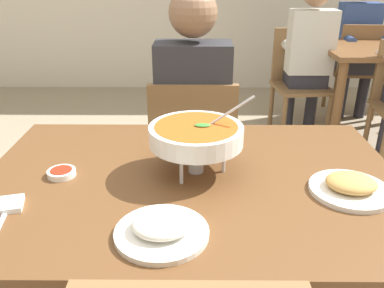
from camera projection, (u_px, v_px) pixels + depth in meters
The scene contains 14 objects.
dining_table_main at pixel (192, 206), 1.33m from camera, with size 1.35×0.92×0.78m.
chair_diner_main at pixel (193, 152), 2.07m from camera, with size 0.44×0.44×0.90m.
diner_main at pixel (193, 107), 2.01m from camera, with size 0.40×0.45×1.31m.
curry_bowl at pixel (196, 135), 1.27m from camera, with size 0.33×0.30×0.26m.
rice_plate at pixel (162, 229), 1.01m from camera, with size 0.24×0.24×0.06m.
appetizer_plate at pixel (350, 186), 1.20m from camera, with size 0.24×0.24×0.06m.
sauce_dish at pixel (62, 173), 1.29m from camera, with size 0.09×0.09×0.02m.
napkin_folded at pixel (0, 206), 1.12m from camera, with size 0.12×0.08×0.02m, color white.
spoon_utensil at pixel (3, 217), 1.08m from camera, with size 0.01×0.17×0.01m, color silver.
dining_table_far at pixel (382, 64), 3.32m from camera, with size 1.00×0.80×0.78m.
chair_bg_left at pixel (299, 76), 3.46m from camera, with size 0.48×0.48×0.90m.
chair_bg_middle at pixel (357, 66), 3.81m from camera, with size 0.47×0.47×0.90m.
patron_bg_left at pixel (309, 50), 3.30m from camera, with size 0.40×0.45×1.31m.
patron_bg_middle at pixel (358, 39), 3.77m from camera, with size 0.40×0.45×1.31m.
Camera 1 is at (0.01, -1.13, 1.40)m, focal length 37.62 mm.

